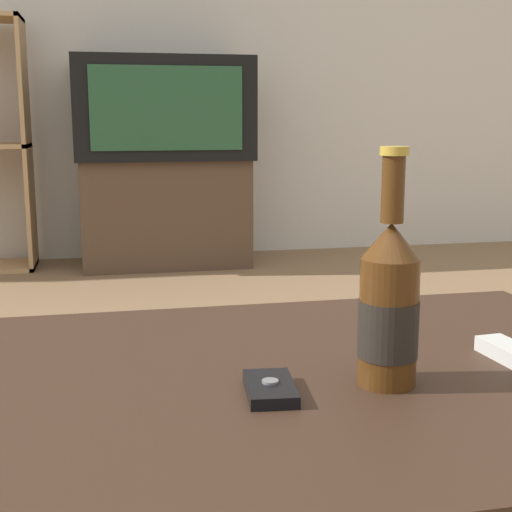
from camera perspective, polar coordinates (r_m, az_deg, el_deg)
name	(u,v)px	position (r m, az deg, el deg)	size (l,w,h in m)	color
back_wall	(133,3)	(3.87, -9.82, 19.35)	(8.00, 0.05, 2.60)	beige
coffee_table	(251,425)	(0.90, -0.39, -13.38)	(1.07, 0.67, 0.42)	#332116
tv_stand	(165,212)	(3.59, -7.26, 3.49)	(0.81, 0.41, 0.53)	#4C3828
television	(163,109)	(3.55, -7.46, 11.59)	(0.84, 0.49, 0.48)	black
beer_bottle	(389,305)	(0.84, 10.58, -3.90)	(0.07, 0.07, 0.28)	#47280F
cell_phone	(270,388)	(0.82, 1.14, -10.54)	(0.06, 0.10, 0.02)	black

